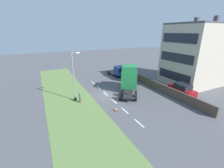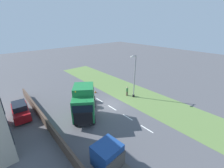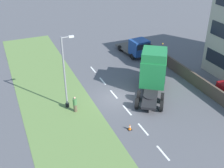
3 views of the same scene
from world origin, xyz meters
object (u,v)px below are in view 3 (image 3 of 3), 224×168
at_px(lorry_cab, 153,69).
at_px(traffic_cone_lead, 130,127).
at_px(flatbed_truck, 137,47).
at_px(lamp_post, 65,77).
at_px(pedestrian, 75,104).

xyz_separation_m(lorry_cab, traffic_cone_lead, (-5.51, -5.55, -2.01)).
bearing_deg(flatbed_truck, lamp_post, 29.26).
distance_m(lamp_post, pedestrian, 2.74).
height_order(lorry_cab, pedestrian, lorry_cab).
bearing_deg(lorry_cab, flatbed_truck, 108.17).
height_order(lorry_cab, lamp_post, lamp_post).
bearing_deg(flatbed_truck, traffic_cone_lead, 54.91).
bearing_deg(lorry_cab, traffic_cone_lead, -100.15).
xyz_separation_m(flatbed_truck, pedestrian, (-11.46, -9.22, -0.55)).
relative_size(lorry_cab, flatbed_truck, 1.26).
bearing_deg(lamp_post, traffic_cone_lead, -54.87).
bearing_deg(lamp_post, lorry_cab, -0.46).
relative_size(flatbed_truck, lamp_post, 0.81).
height_order(lorry_cab, flatbed_truck, lorry_cab).
distance_m(flatbed_truck, lamp_post, 14.54).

